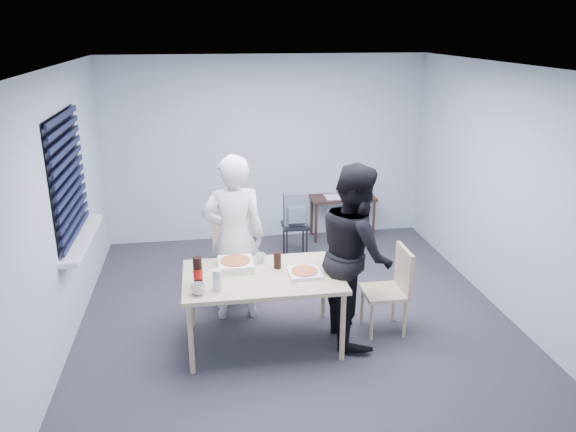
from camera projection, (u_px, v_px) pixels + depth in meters
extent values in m
plane|color=#2C2C31|center=(295.00, 318.00, 5.99)|extent=(5.00, 5.00, 0.00)
plane|color=white|center=(297.00, 67.00, 5.15)|extent=(5.00, 5.00, 0.00)
plane|color=#B0BDC2|center=(266.00, 149.00, 7.91)|extent=(4.50, 0.00, 4.50)
plane|color=#B0BDC2|center=(369.00, 330.00, 3.23)|extent=(4.50, 0.00, 4.50)
plane|color=#B0BDC2|center=(59.00, 213.00, 5.24)|extent=(0.00, 5.00, 5.00)
plane|color=#B0BDC2|center=(507.00, 192.00, 5.90)|extent=(0.00, 5.00, 5.00)
plane|color=black|center=(67.00, 176.00, 5.54)|extent=(0.00, 1.30, 1.30)
cube|color=black|center=(70.00, 176.00, 5.54)|extent=(0.04, 1.30, 1.25)
cube|color=silver|center=(82.00, 238.00, 5.76)|extent=(0.18, 1.42, 0.05)
cube|color=#CAB18C|center=(263.00, 277.00, 5.30)|extent=(1.49, 0.95, 0.04)
cylinder|color=#CAB18C|center=(191.00, 339.00, 4.94)|extent=(0.05, 0.05, 0.69)
cylinder|color=#CAB18C|center=(192.00, 297.00, 5.71)|extent=(0.05, 0.05, 0.69)
cylinder|color=#CAB18C|center=(343.00, 327.00, 5.14)|extent=(0.05, 0.05, 0.69)
cylinder|color=#CAB18C|center=(324.00, 287.00, 5.91)|extent=(0.05, 0.05, 0.69)
cube|color=#CAB18C|center=(233.00, 265.00, 6.25)|extent=(0.42, 0.42, 0.04)
cube|color=#CAB18C|center=(231.00, 239.00, 6.35)|extent=(0.42, 0.04, 0.44)
cylinder|color=#CAB18C|center=(219.00, 291.00, 6.14)|extent=(0.03, 0.03, 0.41)
cylinder|color=#CAB18C|center=(218.00, 278.00, 6.45)|extent=(0.03, 0.03, 0.41)
cylinder|color=#CAB18C|center=(250.00, 289.00, 6.19)|extent=(0.03, 0.03, 0.41)
cylinder|color=#CAB18C|center=(247.00, 276.00, 6.50)|extent=(0.03, 0.03, 0.41)
cube|color=#CAB18C|center=(384.00, 292.00, 5.61)|extent=(0.42, 0.42, 0.04)
cube|color=#CAB18C|center=(404.00, 269.00, 5.56)|extent=(0.04, 0.42, 0.44)
cylinder|color=#CAB18C|center=(372.00, 322.00, 5.50)|extent=(0.03, 0.03, 0.41)
cylinder|color=#CAB18C|center=(362.00, 306.00, 5.82)|extent=(0.03, 0.03, 0.41)
cylinder|color=#CAB18C|center=(405.00, 319.00, 5.55)|extent=(0.03, 0.03, 0.41)
cylinder|color=#CAB18C|center=(393.00, 303.00, 5.87)|extent=(0.03, 0.03, 0.41)
imported|color=silver|center=(234.00, 238.00, 5.76)|extent=(0.65, 0.42, 1.77)
imported|color=black|center=(355.00, 253.00, 5.39)|extent=(0.47, 0.86, 1.77)
cube|color=#382019|center=(343.00, 198.00, 8.09)|extent=(0.93, 0.41, 0.04)
cylinder|color=#382019|center=(316.00, 224.00, 7.97)|extent=(0.04, 0.04, 0.58)
cylinder|color=#382019|center=(312.00, 216.00, 8.28)|extent=(0.04, 0.04, 0.58)
cylinder|color=#382019|center=(374.00, 221.00, 8.09)|extent=(0.04, 0.04, 0.58)
cylinder|color=#382019|center=(367.00, 213.00, 8.40)|extent=(0.04, 0.04, 0.58)
cube|color=black|center=(295.00, 226.00, 7.39)|extent=(0.34, 0.34, 0.04)
cylinder|color=black|center=(287.00, 247.00, 7.32)|extent=(0.04, 0.04, 0.44)
cylinder|color=black|center=(284.00, 239.00, 7.57)|extent=(0.04, 0.04, 0.44)
cylinder|color=black|center=(307.00, 245.00, 7.36)|extent=(0.04, 0.04, 0.44)
cylinder|color=black|center=(303.00, 238.00, 7.61)|extent=(0.04, 0.04, 0.44)
cube|color=slate|center=(295.00, 209.00, 7.31)|extent=(0.30, 0.16, 0.43)
cube|color=slate|center=(297.00, 215.00, 7.23)|extent=(0.22, 0.06, 0.20)
cube|color=white|center=(236.00, 266.00, 5.44)|extent=(0.34, 0.34, 0.04)
cube|color=white|center=(236.00, 263.00, 5.43)|extent=(0.34, 0.34, 0.04)
cylinder|color=#CC7F38|center=(235.00, 260.00, 5.42)|extent=(0.29, 0.29, 0.01)
cube|color=white|center=(304.00, 273.00, 5.30)|extent=(0.30, 0.30, 0.03)
cylinder|color=#CC7F38|center=(304.00, 271.00, 5.29)|extent=(0.25, 0.25, 0.01)
imported|color=silver|center=(198.00, 289.00, 4.90)|extent=(0.17, 0.17, 0.10)
imported|color=silver|center=(261.00, 258.00, 5.56)|extent=(0.10, 0.10, 0.09)
cylinder|color=black|center=(277.00, 260.00, 5.42)|extent=(0.09, 0.09, 0.17)
cylinder|color=black|center=(198.00, 271.00, 5.05)|extent=(0.08, 0.08, 0.27)
cylinder|color=red|center=(198.00, 273.00, 5.05)|extent=(0.09, 0.09, 0.09)
cylinder|color=silver|center=(217.00, 280.00, 4.97)|extent=(0.10, 0.10, 0.19)
torus|color=red|center=(295.00, 284.00, 5.11)|extent=(0.06, 0.06, 0.00)
cube|color=white|center=(333.00, 197.00, 8.06)|extent=(0.32, 0.36, 0.00)
cube|color=black|center=(357.00, 193.00, 8.14)|extent=(0.17, 0.14, 0.06)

